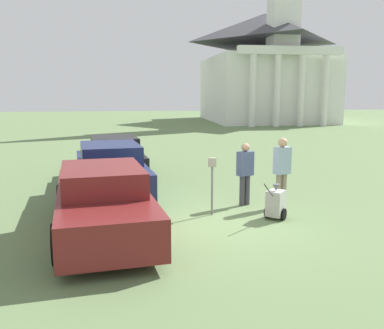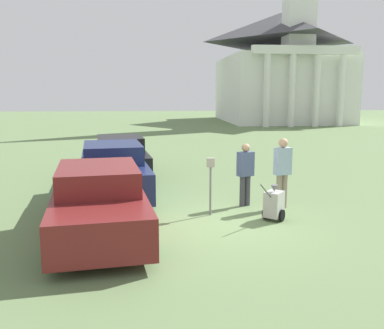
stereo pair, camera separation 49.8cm
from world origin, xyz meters
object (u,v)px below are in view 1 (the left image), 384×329
object	(u,v)px
person_worker	(245,170)
parking_meter	(212,176)
parked_car_black	(114,157)
person_supervisor	(282,168)
church	(265,62)
parked_car_maroon	(102,201)
equipment_cart	(276,203)
parked_car_navy	(110,171)

from	to	relation	value
person_worker	parking_meter	bearing A→B (deg)	15.28
parked_car_black	person_supervisor	world-z (taller)	person_supervisor
parking_meter	church	size ratio (longest dim) A/B	0.06
parked_car_maroon	equipment_cart	xyz separation A→B (m)	(3.98, 0.41, -0.30)
church	parked_car_navy	bearing A→B (deg)	-114.78
parked_car_navy	parking_meter	xyz separation A→B (m)	(2.56, -2.51, 0.27)
parked_car_maroon	parked_car_navy	world-z (taller)	parked_car_navy
person_worker	person_supervisor	size ratio (longest dim) A/B	0.91
person_supervisor	church	world-z (taller)	church
parked_car_maroon	equipment_cart	distance (m)	4.01
person_supervisor	equipment_cart	world-z (taller)	person_supervisor
parked_car_maroon	person_worker	size ratio (longest dim) A/B	3.27
person_supervisor	equipment_cart	bearing A→B (deg)	48.20
person_supervisor	parked_car_maroon	bearing A→B (deg)	1.97
equipment_cart	parked_car_black	bearing A→B (deg)	162.83
parked_car_navy	parking_meter	world-z (taller)	parked_car_navy
parked_car_black	church	xyz separation A→B (m)	(14.26, 27.92, 5.33)
parked_car_maroon	parking_meter	world-z (taller)	parked_car_maroon
parked_car_maroon	parked_car_navy	size ratio (longest dim) A/B	1.03
parked_car_black	parked_car_maroon	bearing A→B (deg)	-97.68
person_supervisor	equipment_cart	size ratio (longest dim) A/B	1.82
parking_meter	person_supervisor	xyz separation A→B (m)	(1.93, 0.48, 0.06)
parked_car_maroon	parked_car_black	bearing A→B (deg)	82.32
person_worker	parked_car_navy	bearing A→B (deg)	-47.74
parked_car_maroon	church	bearing A→B (deg)	59.78
parked_car_navy	parked_car_black	world-z (taller)	parked_car_navy
parked_car_black	equipment_cart	world-z (taller)	parked_car_black
parked_car_maroon	equipment_cart	world-z (taller)	parked_car_maroon
parked_car_black	parking_meter	distance (m)	6.06
parked_car_navy	church	distance (m)	34.44
parked_car_black	person_supervisor	bearing A→B (deg)	-55.80
person_supervisor	parked_car_black	bearing A→B (deg)	-63.98
parked_car_navy	person_worker	world-z (taller)	person_worker
parked_car_maroon	person_worker	distance (m)	3.99
parking_meter	church	xyz separation A→B (m)	(11.71, 33.40, 5.00)
person_worker	church	bearing A→B (deg)	-130.19
equipment_cart	parked_car_navy	bearing A→B (deg)	-178.11
person_supervisor	equipment_cart	xyz separation A→B (m)	(-0.50, -1.04, -0.66)
parking_meter	person_worker	size ratio (longest dim) A/B	0.85
parked_car_maroon	equipment_cart	bearing A→B (deg)	-1.86
parked_car_navy	person_supervisor	world-z (taller)	person_supervisor
parking_meter	equipment_cart	bearing A→B (deg)	-21.19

